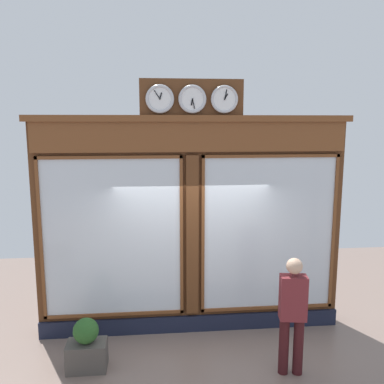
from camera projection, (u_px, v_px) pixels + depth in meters
shop_facade at (191, 224)px, 6.79m from camera, size 5.13×0.42×4.16m
pedestrian at (293, 311)px, 5.63m from camera, size 0.39×0.27×1.69m
planter_box at (87, 356)px, 5.85m from camera, size 0.56×0.36×0.41m
planter_shrub at (86, 331)px, 5.79m from camera, size 0.36×0.36×0.36m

